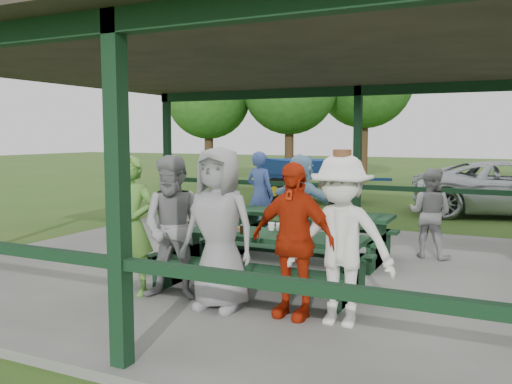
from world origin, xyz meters
The scene contains 18 objects.
ground centered at (0.00, 0.00, 0.00)m, with size 90.00×90.00×0.00m, color #2D551A.
concrete_slab centered at (0.00, 0.00, 0.05)m, with size 10.00×8.00×0.10m, color #63635E.
pavilion_structure centered at (0.00, 0.00, 3.17)m, with size 10.60×8.60×3.24m.
picnic_table_near centered at (0.10, -1.20, 0.58)m, with size 2.68×1.39×0.75m.
picnic_table_far centered at (0.04, 0.80, 0.58)m, with size 2.62×1.39×0.75m.
table_setting centered at (0.10, -1.18, 0.88)m, with size 2.33×0.45×0.10m.
contestant_green centered at (-1.27, -2.06, 0.97)m, with size 0.63×0.42×1.73m, color #548B33.
contestant_grey_left centered at (-0.66, -1.99, 0.97)m, with size 0.85×0.66×1.75m, color gray.
contestant_grey_mid centered at (0.00, -2.09, 1.03)m, with size 0.91×0.59×1.86m, color gray.
contestant_red centered at (0.85, -1.97, 0.95)m, with size 1.00×0.42×1.70m, color #B8260B.
contestant_white_fedora centered at (1.40, -1.99, 1.00)m, with size 1.16×0.67×1.84m.
spectator_lblue centered at (-0.41, 1.59, 0.93)m, with size 1.54×0.49×1.66m, color #90BDDF.
spectator_blue centered at (-1.49, 2.17, 0.94)m, with size 0.61×0.40×1.68m, color #4059A8.
spectator_grey centered at (1.79, 1.67, 0.83)m, with size 0.71×0.55×1.46m, color #9A9A9D.
farm_trailer centered at (-2.81, 8.58, 0.71)m, with size 4.12×2.40×1.43m.
tree_far_left centered at (-5.21, 12.82, 3.96)m, with size 3.75×3.75×5.85m.
tree_left centered at (-3.11, 16.44, 4.48)m, with size 4.23×4.23×6.61m.
tree_edge_left centered at (-8.46, 12.01, 3.63)m, with size 3.43×3.43×5.36m.
Camera 1 is at (3.00, -7.37, 2.08)m, focal length 38.00 mm.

